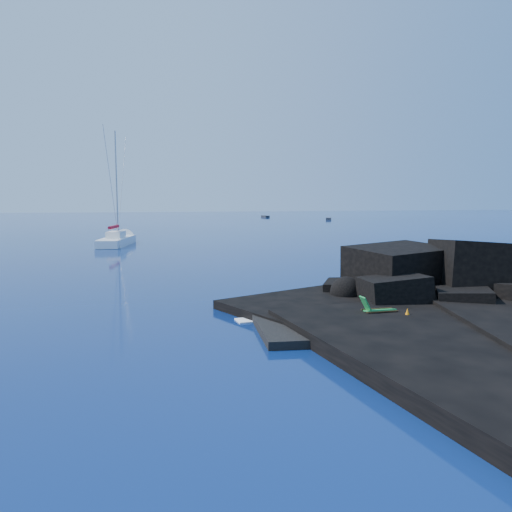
% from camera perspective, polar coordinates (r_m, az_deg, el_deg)
% --- Properties ---
extents(ground, '(400.00, 400.00, 0.00)m').
position_cam_1_polar(ground, '(20.95, 0.03, -9.21)').
color(ground, '#04153D').
rests_on(ground, ground).
extents(headland, '(24.00, 24.00, 3.60)m').
position_cam_1_polar(headland, '(29.35, 24.00, -5.20)').
color(headland, black).
rests_on(headland, ground).
extents(beach, '(9.08, 6.86, 0.70)m').
position_cam_1_polar(beach, '(22.87, 10.82, -7.97)').
color(beach, black).
rests_on(beach, ground).
extents(surf_foam, '(10.00, 8.00, 0.06)m').
position_cam_1_polar(surf_foam, '(27.08, 7.77, -5.64)').
color(surf_foam, white).
rests_on(surf_foam, ground).
extents(sailboat, '(5.56, 13.67, 14.03)m').
position_cam_1_polar(sailboat, '(63.93, -15.57, 1.21)').
color(sailboat, white).
rests_on(sailboat, ground).
extents(deck_chair, '(1.59, 0.71, 1.09)m').
position_cam_1_polar(deck_chair, '(23.28, 13.96, -5.53)').
color(deck_chair, '#1C8039').
rests_on(deck_chair, beach).
extents(towel, '(1.80, 0.89, 0.05)m').
position_cam_1_polar(towel, '(24.19, 12.08, -6.29)').
color(towel, white).
rests_on(towel, beach).
extents(sunbather, '(1.66, 0.45, 0.22)m').
position_cam_1_polar(sunbather, '(24.16, 12.09, -5.98)').
color(sunbather, tan).
rests_on(sunbather, towel).
extents(marker_cone, '(0.41, 0.41, 0.56)m').
position_cam_1_polar(marker_cone, '(23.03, 16.90, -6.42)').
color(marker_cone, orange).
rests_on(marker_cone, beach).
extents(distant_boat_a, '(1.73, 4.22, 0.55)m').
position_cam_1_polar(distant_boat_a, '(154.26, 1.07, 4.45)').
color(distant_boat_a, black).
rests_on(distant_boat_a, ground).
extents(distant_boat_b, '(3.00, 4.55, 0.58)m').
position_cam_1_polar(distant_boat_b, '(137.14, 8.29, 4.11)').
color(distant_boat_b, '#2B2B31').
rests_on(distant_boat_b, ground).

